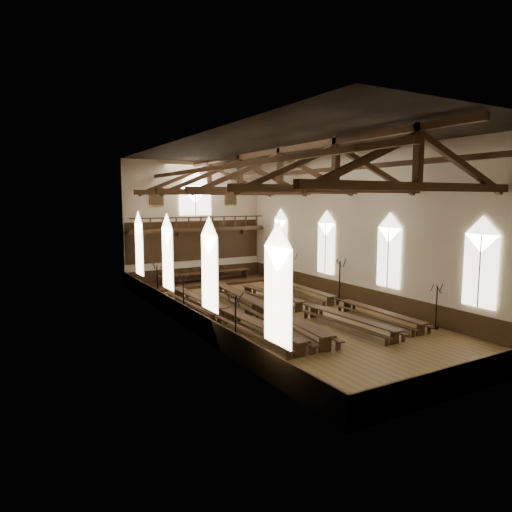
# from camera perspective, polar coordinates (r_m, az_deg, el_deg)

# --- Properties ---
(ground) EXTENTS (26.00, 26.00, 0.00)m
(ground) POSITION_cam_1_polar(r_m,az_deg,el_deg) (27.86, 2.91, -7.24)
(ground) COLOR brown
(ground) RESTS_ON ground
(room_walls) EXTENTS (26.00, 26.00, 26.00)m
(room_walls) POSITION_cam_1_polar(r_m,az_deg,el_deg) (27.00, 3.00, 6.16)
(room_walls) COLOR #C3B194
(room_walls) RESTS_ON ground
(wainscot_band) EXTENTS (12.00, 26.00, 1.20)m
(wainscot_band) POSITION_cam_1_polar(r_m,az_deg,el_deg) (27.72, 2.92, -6.04)
(wainscot_band) COLOR #301F0E
(wainscot_band) RESTS_ON ground
(side_windows) EXTENTS (11.85, 19.80, 4.50)m
(side_windows) POSITION_cam_1_polar(r_m,az_deg,el_deg) (27.18, 2.96, 0.42)
(side_windows) COLOR white
(side_windows) RESTS_ON room_walls
(end_window) EXTENTS (2.80, 0.12, 3.80)m
(end_window) POSITION_cam_1_polar(r_m,az_deg,el_deg) (38.46, -7.60, 7.52)
(end_window) COLOR white
(end_window) RESTS_ON room_walls
(minstrels_gallery) EXTENTS (11.80, 1.24, 3.70)m
(minstrels_gallery) POSITION_cam_1_polar(r_m,az_deg,el_deg) (38.36, -7.38, 2.57)
(minstrels_gallery) COLOR #3A2012
(minstrels_gallery) RESTS_ON room_walls
(portraits) EXTENTS (7.75, 0.09, 1.45)m
(portraits) POSITION_cam_1_polar(r_m,az_deg,el_deg) (38.46, -7.59, 7.34)
(portraits) COLOR brown
(portraits) RESTS_ON room_walls
(roof_trusses) EXTENTS (11.70, 25.70, 2.80)m
(roof_trusses) POSITION_cam_1_polar(r_m,az_deg,el_deg) (27.03, 3.02, 9.88)
(roof_trusses) COLOR #3A2012
(roof_trusses) RESTS_ON room_walls
(refectory_row_a) EXTENTS (1.78, 14.65, 0.77)m
(refectory_row_a) POSITION_cam_1_polar(r_m,az_deg,el_deg) (26.10, -3.85, -6.96)
(refectory_row_a) COLOR #3A2012
(refectory_row_a) RESTS_ON ground
(refectory_row_b) EXTENTS (2.33, 15.09, 0.81)m
(refectory_row_b) POSITION_cam_1_polar(r_m,az_deg,el_deg) (27.30, 0.42, -6.26)
(refectory_row_b) COLOR #3A2012
(refectory_row_b) RESTS_ON ground
(refectory_row_c) EXTENTS (1.76, 14.08, 0.71)m
(refectory_row_c) POSITION_cam_1_polar(r_m,az_deg,el_deg) (27.74, 6.29, -6.24)
(refectory_row_c) COLOR #3A2012
(refectory_row_c) RESTS_ON ground
(refectory_row_d) EXTENTS (1.53, 13.78, 0.68)m
(refectory_row_d) POSITION_cam_1_polar(r_m,az_deg,el_deg) (29.54, 10.32, -5.53)
(refectory_row_d) COLOR #3A2012
(refectory_row_d) RESTS_ON ground
(dais) EXTENTS (11.40, 3.16, 0.21)m
(dais) POSITION_cam_1_polar(r_m,az_deg,el_deg) (37.76, -6.32, -3.31)
(dais) COLOR #301F0E
(dais) RESTS_ON ground
(high_table) EXTENTS (8.12, 1.20, 0.76)m
(high_table) POSITION_cam_1_polar(r_m,az_deg,el_deg) (37.63, -6.34, -2.19)
(high_table) COLOR #3A2012
(high_table) RESTS_ON dais
(high_chairs) EXTENTS (4.96, 0.47, 1.04)m
(high_chairs) POSITION_cam_1_polar(r_m,az_deg,el_deg) (38.36, -6.81, -2.13)
(high_chairs) COLOR #3A2012
(high_chairs) RESTS_ON dais
(candelabrum_left_near) EXTENTS (0.83, 0.79, 2.75)m
(candelabrum_left_near) POSITION_cam_1_polar(r_m,az_deg,el_deg) (20.80, -2.56, -9.86)
(candelabrum_left_near) COLOR black
(candelabrum_left_near) RESTS_ON ground
(candelabrum_left_mid) EXTENTS (0.77, 0.82, 2.70)m
(candelabrum_left_mid) POSITION_cam_1_polar(r_m,az_deg,el_deg) (26.50, -9.04, -6.25)
(candelabrum_left_mid) COLOR black
(candelabrum_left_mid) RESTS_ON ground
(candelabrum_left_far) EXTENTS (0.80, 0.84, 2.78)m
(candelabrum_left_far) POSITION_cam_1_polar(r_m,az_deg,el_deg) (30.86, -12.20, -4.37)
(candelabrum_left_far) COLOR black
(candelabrum_left_far) RESTS_ON ground
(candelabrum_right_near) EXTENTS (0.68, 0.74, 2.43)m
(candelabrum_right_near) POSITION_cam_1_polar(r_m,az_deg,el_deg) (26.40, 21.58, -6.90)
(candelabrum_right_near) COLOR black
(candelabrum_right_near) RESTS_ON ground
(candelabrum_right_mid) EXTENTS (0.88, 0.82, 2.90)m
(candelabrum_right_mid) POSITION_cam_1_polar(r_m,az_deg,el_deg) (31.71, 10.39, -3.96)
(candelabrum_right_mid) COLOR black
(candelabrum_right_mid) RESTS_ON ground
(candelabrum_right_far) EXTENTS (0.83, 0.77, 2.73)m
(candelabrum_right_far) POSITION_cam_1_polar(r_m,az_deg,el_deg) (36.11, 4.60, -2.60)
(candelabrum_right_far) COLOR black
(candelabrum_right_far) RESTS_ON ground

